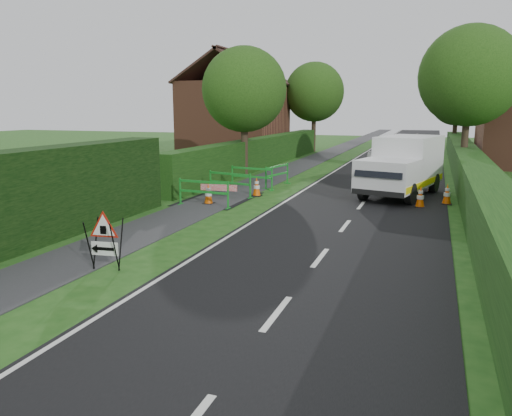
# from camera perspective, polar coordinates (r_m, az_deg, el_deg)

# --- Properties ---
(ground) EXTENTS (120.00, 120.00, 0.00)m
(ground) POSITION_cam_1_polar(r_m,az_deg,el_deg) (9.12, -15.12, -11.89)
(ground) COLOR #1C4B15
(ground) RESTS_ON ground
(road_surface) EXTENTS (6.00, 90.00, 0.02)m
(road_surface) POSITION_cam_1_polar(r_m,az_deg,el_deg) (42.05, 16.38, 6.06)
(road_surface) COLOR black
(road_surface) RESTS_ON ground
(footpath) EXTENTS (2.00, 90.00, 0.02)m
(footpath) POSITION_cam_1_polar(r_m,az_deg,el_deg) (42.72, 8.96, 6.45)
(footpath) COLOR #2D2D30
(footpath) RESTS_ON ground
(hedge_west_far) EXTENTS (1.00, 24.00, 1.80)m
(hedge_west_far) POSITION_cam_1_polar(r_m,az_deg,el_deg) (30.69, 0.67, 4.71)
(hedge_west_far) COLOR #14380F
(hedge_west_far) RESTS_ON ground
(hedge_east) EXTENTS (1.20, 50.00, 1.50)m
(hedge_east) POSITION_cam_1_polar(r_m,az_deg,el_deg) (23.16, 23.34, 1.61)
(hedge_east) COLOR #14380F
(hedge_east) RESTS_ON ground
(house_west) EXTENTS (7.50, 7.40, 7.88)m
(house_west) POSITION_cam_1_polar(r_m,az_deg,el_deg) (39.74, -2.44, 10.40)
(house_west) COLOR brown
(house_west) RESTS_ON ground
(tree_nw) EXTENTS (4.40, 4.40, 6.70)m
(tree_nw) POSITION_cam_1_polar(r_m,az_deg,el_deg) (26.60, -1.35, 13.37)
(tree_nw) COLOR #2D2116
(tree_nw) RESTS_ON ground
(tree_ne) EXTENTS (5.20, 5.20, 7.79)m
(tree_ne) POSITION_cam_1_polar(r_m,az_deg,el_deg) (28.91, 23.26, 13.69)
(tree_ne) COLOR #2D2116
(tree_ne) RESTS_ON ground
(tree_fw) EXTENTS (4.80, 4.80, 7.24)m
(tree_fw) POSITION_cam_1_polar(r_m,az_deg,el_deg) (41.94, 6.70, 13.02)
(tree_fw) COLOR #2D2116
(tree_fw) RESTS_ON ground
(tree_fe) EXTENTS (4.20, 4.20, 6.33)m
(tree_fe) POSITION_cam_1_polar(r_m,az_deg,el_deg) (44.86, 22.00, 11.40)
(tree_fe) COLOR #2D2116
(tree_fe) RESTS_ON ground
(triangle_sign) EXTENTS (0.87, 0.87, 1.13)m
(triangle_sign) POSITION_cam_1_polar(r_m,az_deg,el_deg) (11.42, -17.14, -3.10)
(triangle_sign) COLOR black
(triangle_sign) RESTS_ON ground
(works_van) EXTENTS (3.26, 5.59, 2.40)m
(works_van) POSITION_cam_1_polar(r_m,az_deg,el_deg) (21.28, 16.45, 4.76)
(works_van) COLOR silver
(works_van) RESTS_ON ground
(traffic_cone_0) EXTENTS (0.38, 0.38, 0.79)m
(traffic_cone_0) POSITION_cam_1_polar(r_m,az_deg,el_deg) (19.00, 18.27, 1.23)
(traffic_cone_0) COLOR black
(traffic_cone_0) RESTS_ON ground
(traffic_cone_1) EXTENTS (0.38, 0.38, 0.79)m
(traffic_cone_1) POSITION_cam_1_polar(r_m,az_deg,el_deg) (19.96, 21.00, 1.51)
(traffic_cone_1) COLOR black
(traffic_cone_1) RESTS_ON ground
(traffic_cone_2) EXTENTS (0.38, 0.38, 0.79)m
(traffic_cone_2) POSITION_cam_1_polar(r_m,az_deg,el_deg) (22.76, 19.51, 2.74)
(traffic_cone_2) COLOR black
(traffic_cone_2) RESTS_ON ground
(traffic_cone_3) EXTENTS (0.38, 0.38, 0.79)m
(traffic_cone_3) POSITION_cam_1_polar(r_m,az_deg,el_deg) (18.77, -5.46, 1.64)
(traffic_cone_3) COLOR black
(traffic_cone_3) RESTS_ON ground
(traffic_cone_4) EXTENTS (0.38, 0.38, 0.79)m
(traffic_cone_4) POSITION_cam_1_polar(r_m,az_deg,el_deg) (20.39, 0.07, 2.46)
(traffic_cone_4) COLOR black
(traffic_cone_4) RESTS_ON ground
(ped_barrier_0) EXTENTS (2.08, 0.52, 1.00)m
(ped_barrier_0) POSITION_cam_1_polar(r_m,az_deg,el_deg) (18.21, -6.02, 2.08)
(ped_barrier_0) COLOR #198B27
(ped_barrier_0) RESTS_ON ground
(ped_barrier_1) EXTENTS (2.09, 0.81, 1.00)m
(ped_barrier_1) POSITION_cam_1_polar(r_m,az_deg,el_deg) (20.37, -3.01, 3.11)
(ped_barrier_1) COLOR #198B27
(ped_barrier_1) RESTS_ON ground
(ped_barrier_2) EXTENTS (2.09, 0.65, 1.00)m
(ped_barrier_2) POSITION_cam_1_polar(r_m,az_deg,el_deg) (22.16, -0.50, 3.79)
(ped_barrier_2) COLOR #198B27
(ped_barrier_2) RESTS_ON ground
(ped_barrier_3) EXTENTS (0.78, 2.09, 1.00)m
(ped_barrier_3) POSITION_cam_1_polar(r_m,az_deg,el_deg) (22.97, 2.42, 4.05)
(ped_barrier_3) COLOR #198B27
(ped_barrier_3) RESTS_ON ground
(redwhite_plank) EXTENTS (1.49, 0.22, 0.25)m
(redwhite_plank) POSITION_cam_1_polar(r_m,az_deg,el_deg) (19.90, -4.26, 1.06)
(redwhite_plank) COLOR red
(redwhite_plank) RESTS_ON ground
(hatchback_car) EXTENTS (2.42, 3.59, 1.14)m
(hatchback_car) POSITION_cam_1_polar(r_m,az_deg,el_deg) (32.07, 14.22, 5.68)
(hatchback_car) COLOR white
(hatchback_car) RESTS_ON ground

